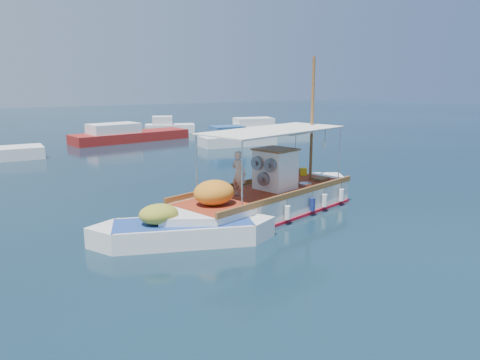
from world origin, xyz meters
TOP-DOWN VIEW (x-y plane):
  - ground at (0.00, 0.00)m, footprint 160.00×160.00m
  - fishing_caique at (-0.51, -0.52)m, footprint 10.00×4.91m
  - dinghy at (-4.62, -1.87)m, footprint 5.91×3.04m
  - bg_boat_n at (1.06, 23.91)m, footprint 10.36×4.47m
  - bg_boat_ne at (7.93, 17.17)m, footprint 6.24×2.62m
  - bg_boat_e at (14.14, 22.77)m, footprint 9.17×4.29m
  - bg_boat_far_n at (6.68, 28.84)m, footprint 5.24×3.58m

SIDE VIEW (x-z plane):
  - ground at x=0.00m, z-range 0.00..0.00m
  - dinghy at x=-4.62m, z-range -0.44..1.07m
  - bg_boat_ne at x=7.93m, z-range -0.41..1.39m
  - bg_boat_e at x=14.14m, z-range -0.41..1.39m
  - bg_boat_n at x=1.06m, z-range -0.41..1.39m
  - bg_boat_far_n at x=6.68m, z-range -0.41..1.39m
  - fishing_caique at x=-0.51m, z-range -2.63..3.74m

